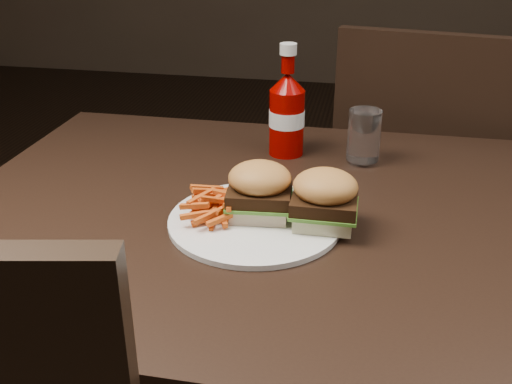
% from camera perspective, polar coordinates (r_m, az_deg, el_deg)
% --- Properties ---
extents(dining_table, '(1.20, 0.80, 0.04)m').
position_cam_1_polar(dining_table, '(0.97, 5.73, -2.98)').
color(dining_table, black).
rests_on(dining_table, ground).
extents(chair_far, '(0.56, 0.56, 0.05)m').
position_cam_1_polar(chair_far, '(1.74, 16.02, -1.31)').
color(chair_far, black).
rests_on(chair_far, ground).
extents(plate, '(0.27, 0.27, 0.01)m').
position_cam_1_polar(plate, '(0.92, -0.12, -2.79)').
color(plate, white).
rests_on(plate, dining_table).
extents(sandwich_half_a, '(0.09, 0.09, 0.02)m').
position_cam_1_polar(sandwich_half_a, '(0.92, 0.34, -1.51)').
color(sandwich_half_a, beige).
rests_on(sandwich_half_a, plate).
extents(sandwich_half_b, '(0.09, 0.08, 0.02)m').
position_cam_1_polar(sandwich_half_b, '(0.90, 6.47, -2.34)').
color(sandwich_half_b, '#F9EEBA').
rests_on(sandwich_half_b, plate).
extents(fries_pile, '(0.12, 0.12, 0.04)m').
position_cam_1_polar(fries_pile, '(0.92, -3.74, -0.85)').
color(fries_pile, red).
rests_on(fries_pile, plate).
extents(ketchup_bottle, '(0.08, 0.08, 0.13)m').
position_cam_1_polar(ketchup_bottle, '(1.16, 2.93, 6.45)').
color(ketchup_bottle, '#810200').
rests_on(ketchup_bottle, dining_table).
extents(tumbler, '(0.07, 0.07, 0.10)m').
position_cam_1_polar(tumbler, '(1.14, 10.25, 5.35)').
color(tumbler, white).
rests_on(tumbler, dining_table).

